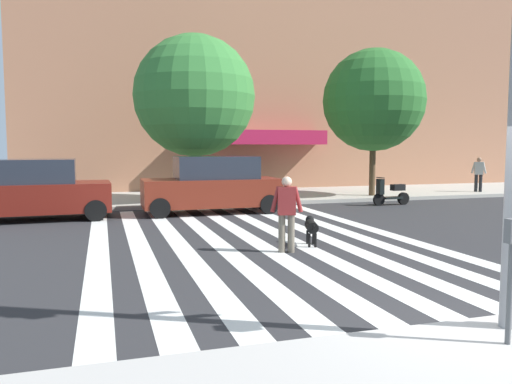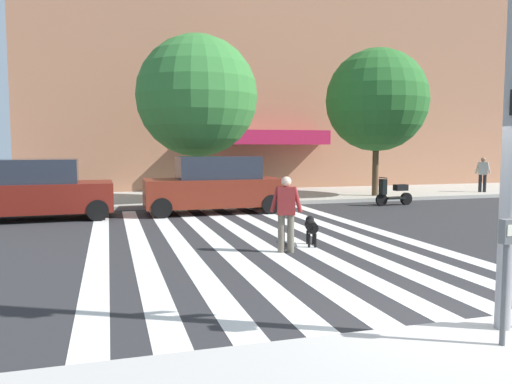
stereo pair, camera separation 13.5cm
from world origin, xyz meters
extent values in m
plane|color=#2B2B2D|center=(0.00, 6.69, 0.00)|extent=(160.00, 160.00, 0.00)
cube|color=#AEA99D|center=(0.00, 16.37, 0.07)|extent=(80.00, 6.00, 0.15)
cube|color=silver|center=(-4.52, 6.69, 0.00)|extent=(0.45, 12.77, 0.01)
cube|color=silver|center=(-3.62, 6.69, 0.00)|extent=(0.45, 12.77, 0.01)
cube|color=silver|center=(-2.72, 6.69, 0.00)|extent=(0.45, 12.77, 0.01)
cube|color=silver|center=(-1.82, 6.69, 0.00)|extent=(0.45, 12.77, 0.01)
cube|color=silver|center=(-0.92, 6.69, 0.00)|extent=(0.45, 12.77, 0.01)
cube|color=silver|center=(-0.02, 6.69, 0.00)|extent=(0.45, 12.77, 0.01)
cube|color=silver|center=(0.88, 6.69, 0.00)|extent=(0.45, 12.77, 0.01)
cube|color=silver|center=(1.78, 6.69, 0.00)|extent=(0.45, 12.77, 0.01)
cube|color=silver|center=(2.68, 6.69, 0.00)|extent=(0.45, 12.77, 0.01)
cube|color=#B71B47|center=(2.99, 18.77, 2.75)|extent=(6.88, 1.60, 0.70)
cylinder|color=#515456|center=(-0.26, -0.79, 0.70)|extent=(0.06, 0.06, 1.10)
cube|color=maroon|center=(-6.59, 11.82, 0.70)|extent=(4.92, 2.09, 0.90)
cube|color=#232833|center=(-6.40, 11.82, 1.52)|extent=(2.43, 1.79, 0.74)
cylinder|color=black|center=(-4.61, 10.97, 0.33)|extent=(0.67, 0.24, 0.66)
cylinder|color=black|center=(-4.66, 12.77, 0.33)|extent=(0.67, 0.24, 0.66)
cube|color=maroon|center=(-0.84, 11.82, 0.72)|extent=(4.62, 1.82, 0.93)
cube|color=#232833|center=(-0.65, 11.82, 1.57)|extent=(2.75, 1.60, 0.76)
cylinder|color=black|center=(-2.67, 10.99, 0.33)|extent=(0.66, 0.22, 0.66)
cylinder|color=black|center=(-2.67, 12.65, 0.33)|extent=(0.66, 0.22, 0.66)
cylinder|color=black|center=(1.00, 10.99, 0.33)|extent=(0.66, 0.22, 0.66)
cylinder|color=black|center=(1.00, 12.65, 0.33)|extent=(0.66, 0.22, 0.66)
cylinder|color=black|center=(5.82, 11.98, 0.24)|extent=(0.49, 0.14, 0.48)
cylinder|color=black|center=(6.97, 12.07, 0.24)|extent=(0.49, 0.18, 0.48)
cube|color=black|center=(6.44, 12.03, 0.29)|extent=(0.82, 0.38, 0.08)
cube|color=black|center=(6.69, 12.05, 0.69)|extent=(0.54, 0.34, 0.24)
cube|color=black|center=(5.87, 11.98, 0.74)|extent=(0.22, 0.29, 0.60)
cylinder|color=black|center=(5.87, 11.98, 1.09)|extent=(0.07, 0.50, 0.04)
cylinder|color=#4C3823|center=(-0.90, 14.42, 1.55)|extent=(0.35, 0.35, 2.80)
sphere|color=#337533|center=(-0.90, 14.42, 4.24)|extent=(4.69, 4.69, 4.69)
cylinder|color=#4C3823|center=(6.93, 14.43, 1.61)|extent=(0.27, 0.27, 2.93)
sphere|color=#286628|center=(6.93, 14.43, 4.29)|extent=(4.41, 4.41, 4.41)
cylinder|color=#6B6051|center=(-0.72, 5.01, 0.41)|extent=(0.19, 0.19, 0.82)
cylinder|color=#6B6051|center=(-0.53, 4.95, 0.41)|extent=(0.19, 0.19, 0.82)
cube|color=maroon|center=(-0.63, 4.98, 1.12)|extent=(0.43, 0.34, 0.60)
cylinder|color=maroon|center=(-0.86, 5.05, 1.15)|extent=(0.24, 0.15, 0.57)
cylinder|color=maroon|center=(-0.40, 4.91, 1.15)|extent=(0.24, 0.15, 0.57)
sphere|color=beige|center=(-0.63, 4.98, 1.53)|extent=(0.27, 0.27, 0.22)
cylinder|color=black|center=(0.18, 5.49, 0.45)|extent=(0.42, 0.63, 0.26)
sphere|color=black|center=(0.28, 5.85, 0.55)|extent=(0.25, 0.25, 0.20)
cylinder|color=black|center=(0.06, 5.12, 0.50)|extent=(0.10, 0.23, 0.16)
cylinder|color=black|center=(0.17, 5.71, 0.16)|extent=(0.07, 0.07, 0.32)
cylinder|color=black|center=(0.30, 5.67, 0.16)|extent=(0.07, 0.07, 0.32)
cylinder|color=black|center=(0.05, 5.32, 0.16)|extent=(0.07, 0.07, 0.32)
cylinder|color=black|center=(0.18, 5.28, 0.16)|extent=(0.07, 0.07, 0.32)
cylinder|color=black|center=(12.60, 14.57, 0.56)|extent=(0.21, 0.21, 0.82)
cylinder|color=black|center=(12.77, 14.46, 0.56)|extent=(0.21, 0.21, 0.82)
cube|color=#B2ADA3|center=(12.68, 14.52, 1.27)|extent=(0.45, 0.40, 0.60)
cylinder|color=#B2ADA3|center=(12.48, 14.64, 1.30)|extent=(0.24, 0.19, 0.57)
cylinder|color=#B2ADA3|center=(12.89, 14.39, 1.30)|extent=(0.24, 0.19, 0.57)
sphere|color=#936B51|center=(12.68, 14.52, 1.68)|extent=(0.30, 0.30, 0.22)
camera|label=1|loc=(-4.39, -4.97, 2.26)|focal=35.05mm
camera|label=2|loc=(-4.26, -5.01, 2.26)|focal=35.05mm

